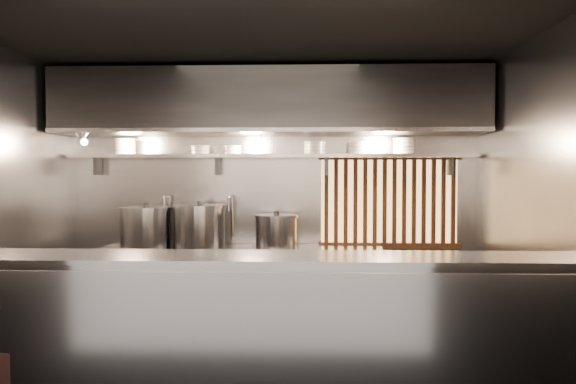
# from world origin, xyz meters

# --- Properties ---
(floor) EXTENTS (4.50, 4.50, 0.00)m
(floor) POSITION_xyz_m (0.00, 0.00, 0.00)
(floor) COLOR black
(floor) RESTS_ON ground
(ceiling) EXTENTS (4.50, 4.50, 0.00)m
(ceiling) POSITION_xyz_m (0.00, 0.00, 2.80)
(ceiling) COLOR black
(ceiling) RESTS_ON wall_back
(wall_back) EXTENTS (4.50, 0.00, 4.50)m
(wall_back) POSITION_xyz_m (0.00, 1.50, 1.40)
(wall_back) COLOR gray
(wall_back) RESTS_ON floor
(wall_left) EXTENTS (0.00, 3.00, 3.00)m
(wall_left) POSITION_xyz_m (-2.25, 0.00, 1.40)
(wall_left) COLOR gray
(wall_left) RESTS_ON floor
(wall_right) EXTENTS (0.00, 3.00, 3.00)m
(wall_right) POSITION_xyz_m (2.25, 0.00, 1.40)
(wall_right) COLOR gray
(wall_right) RESTS_ON floor
(serving_counter) EXTENTS (4.50, 0.56, 1.13)m
(serving_counter) POSITION_xyz_m (0.00, -0.96, 0.57)
(serving_counter) COLOR #9A9A9F
(serving_counter) RESTS_ON floor
(cooking_bench) EXTENTS (3.00, 0.70, 0.90)m
(cooking_bench) POSITION_xyz_m (-0.30, 1.13, 0.45)
(cooking_bench) COLOR #9A9A9F
(cooking_bench) RESTS_ON floor
(bowl_shelf) EXTENTS (4.40, 0.34, 0.04)m
(bowl_shelf) POSITION_xyz_m (0.00, 1.32, 1.88)
(bowl_shelf) COLOR #9A9A9F
(bowl_shelf) RESTS_ON wall_back
(exhaust_hood) EXTENTS (4.40, 0.81, 0.65)m
(exhaust_hood) POSITION_xyz_m (0.00, 1.10, 2.42)
(exhaust_hood) COLOR #2D2D30
(exhaust_hood) RESTS_ON ceiling
(wood_screen) EXTENTS (1.56, 0.09, 1.04)m
(wood_screen) POSITION_xyz_m (1.30, 1.45, 1.38)
(wood_screen) COLOR #FFC372
(wood_screen) RESTS_ON wall_back
(faucet_left) EXTENTS (0.04, 0.30, 0.50)m
(faucet_left) POSITION_xyz_m (-1.15, 1.37, 1.31)
(faucet_left) COLOR silver
(faucet_left) RESTS_ON wall_back
(faucet_right) EXTENTS (0.04, 0.30, 0.50)m
(faucet_right) POSITION_xyz_m (-0.45, 1.37, 1.31)
(faucet_right) COLOR silver
(faucet_right) RESTS_ON wall_back
(heat_lamp) EXTENTS (0.25, 0.35, 0.20)m
(heat_lamp) POSITION_xyz_m (-1.90, 0.85, 2.07)
(heat_lamp) COLOR #9A9A9F
(heat_lamp) RESTS_ON exhaust_hood
(pendant_bulb) EXTENTS (0.09, 0.09, 0.19)m
(pendant_bulb) POSITION_xyz_m (-0.10, 1.20, 1.96)
(pendant_bulb) COLOR #2D2D30
(pendant_bulb) RESTS_ON exhaust_hood
(stock_pot_left) EXTENTS (0.57, 0.57, 0.50)m
(stock_pot_left) POSITION_xyz_m (-0.75, 1.11, 1.13)
(stock_pot_left) COLOR #9A9A9F
(stock_pot_left) RESTS_ON cooking_bench
(stock_pot_mid) EXTENTS (0.59, 0.59, 0.47)m
(stock_pot_mid) POSITION_xyz_m (-1.33, 1.13, 1.12)
(stock_pot_mid) COLOR #9A9A9F
(stock_pot_mid) RESTS_ON cooking_bench
(stock_pot_right) EXTENTS (0.62, 0.62, 0.39)m
(stock_pot_right) POSITION_xyz_m (0.07, 1.16, 1.08)
(stock_pot_right) COLOR #9A9A9F
(stock_pot_right) RESTS_ON cooking_bench
(bowl_stack_0) EXTENTS (0.23, 0.23, 0.17)m
(bowl_stack_0) POSITION_xyz_m (-1.61, 1.32, 1.98)
(bowl_stack_0) COLOR silver
(bowl_stack_0) RESTS_ON bowl_shelf
(bowl_stack_1) EXTENTS (0.21, 0.21, 0.09)m
(bowl_stack_1) POSITION_xyz_m (-0.78, 1.32, 1.95)
(bowl_stack_1) COLOR silver
(bowl_stack_1) RESTS_ON bowl_shelf
(bowl_stack_2) EXTENTS (0.21, 0.21, 0.09)m
(bowl_stack_2) POSITION_xyz_m (-0.42, 1.32, 1.95)
(bowl_stack_2) COLOR silver
(bowl_stack_2) RESTS_ON bowl_shelf
(bowl_stack_3) EXTENTS (0.24, 0.24, 0.13)m
(bowl_stack_3) POSITION_xyz_m (0.47, 1.32, 1.97)
(bowl_stack_3) COLOR silver
(bowl_stack_3) RESTS_ON bowl_shelf
(bowl_stack_4) EXTENTS (0.22, 0.22, 0.13)m
(bowl_stack_4) POSITION_xyz_m (0.94, 1.32, 1.97)
(bowl_stack_4) COLOR silver
(bowl_stack_4) RESTS_ON bowl_shelf
(bowl_stack_5) EXTENTS (0.24, 0.24, 0.17)m
(bowl_stack_5) POSITION_xyz_m (1.43, 1.32, 1.98)
(bowl_stack_5) COLOR silver
(bowl_stack_5) RESTS_ON bowl_shelf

